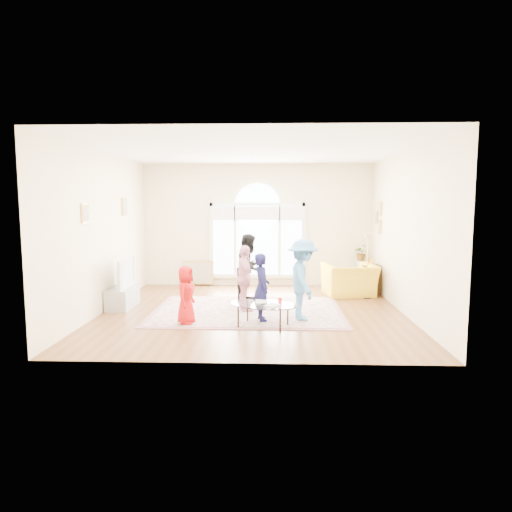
{
  "coord_description": "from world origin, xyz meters",
  "views": [
    {
      "loc": [
        0.38,
        -9.02,
        2.18
      ],
      "look_at": [
        0.06,
        0.3,
        1.1
      ],
      "focal_mm": 32.0,
      "sensor_mm": 36.0,
      "label": 1
    }
  ],
  "objects_px": {
    "tv_console": "(123,297)",
    "coffee_table": "(263,305)",
    "television": "(122,273)",
    "area_rug": "(248,311)",
    "armchair": "(349,280)"
  },
  "relations": [
    {
      "from": "tv_console",
      "to": "coffee_table",
      "type": "xyz_separation_m",
      "value": [
        2.99,
        -1.45,
        0.19
      ]
    },
    {
      "from": "tv_console",
      "to": "area_rug",
      "type": "bearing_deg",
      "value": -5.62
    },
    {
      "from": "tv_console",
      "to": "armchair",
      "type": "relative_size",
      "value": 0.87
    },
    {
      "from": "tv_console",
      "to": "television",
      "type": "relative_size",
      "value": 0.94
    },
    {
      "from": "coffee_table",
      "to": "armchair",
      "type": "height_order",
      "value": "armchair"
    },
    {
      "from": "television",
      "to": "coffee_table",
      "type": "distance_m",
      "value": 3.33
    },
    {
      "from": "tv_console",
      "to": "armchair",
      "type": "distance_m",
      "value": 5.16
    },
    {
      "from": "area_rug",
      "to": "armchair",
      "type": "distance_m",
      "value": 2.87
    },
    {
      "from": "armchair",
      "to": "coffee_table",
      "type": "bearing_deg",
      "value": 45.75
    },
    {
      "from": "area_rug",
      "to": "television",
      "type": "distance_m",
      "value": 2.75
    },
    {
      "from": "television",
      "to": "area_rug",
      "type": "bearing_deg",
      "value": -5.63
    },
    {
      "from": "tv_console",
      "to": "coffee_table",
      "type": "bearing_deg",
      "value": -25.94
    },
    {
      "from": "television",
      "to": "coffee_table",
      "type": "bearing_deg",
      "value": -26.0
    },
    {
      "from": "tv_console",
      "to": "armchair",
      "type": "height_order",
      "value": "armchair"
    },
    {
      "from": "area_rug",
      "to": "coffee_table",
      "type": "height_order",
      "value": "coffee_table"
    }
  ]
}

